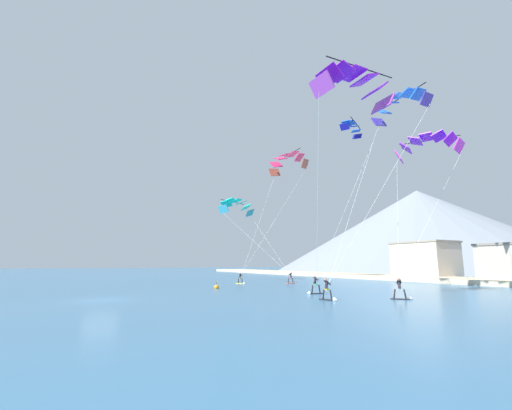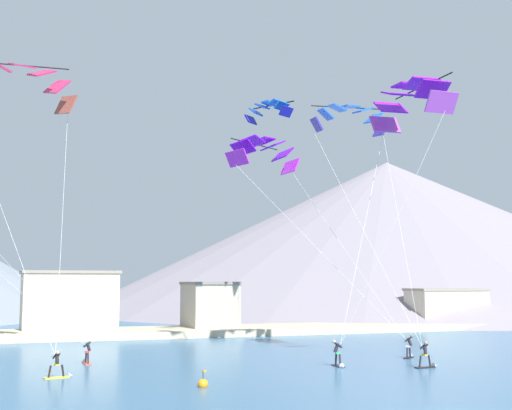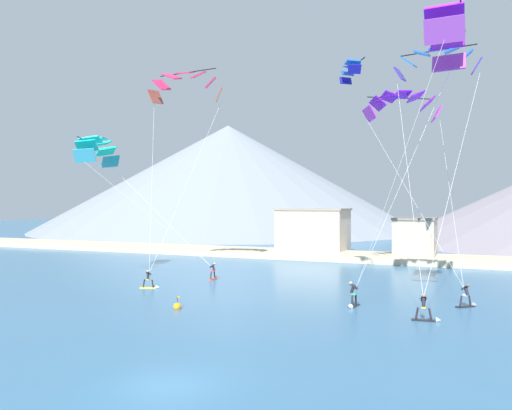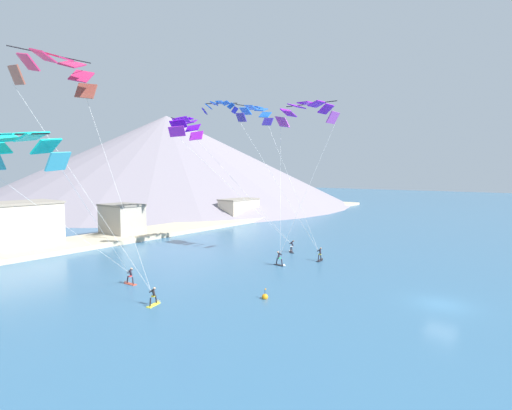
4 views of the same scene
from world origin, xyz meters
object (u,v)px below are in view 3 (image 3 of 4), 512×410
object	(u,v)px
kitesurfer_near_trail	(214,274)
kitesurfer_far_left	(427,312)
kitesurfer_far_right	(151,283)
kitesurfer_mid_center	(353,298)
parafoil_kite_far_left	(437,60)
parafoil_kite_near_trail	(97,149)
race_marker_buoy	(177,307)
parafoil_kite_near_lead	(403,104)
parafoil_kite_far_right	(186,84)
kitesurfer_near_lead	(468,299)
parafoil_kite_mid_center	(446,32)
parafoil_kite_distant_high_outer	(351,68)

from	to	relation	value
kitesurfer_near_trail	kitesurfer_far_left	xyz separation A→B (m)	(20.65, -10.28, 0.06)
kitesurfer_far_right	kitesurfer_mid_center	bearing A→B (deg)	-2.40
parafoil_kite_far_left	kitesurfer_near_trail	bearing A→B (deg)	179.38
kitesurfer_far_right	parafoil_kite_near_trail	size ratio (longest dim) A/B	0.13
kitesurfer_near_trail	race_marker_buoy	distance (m)	14.18
parafoil_kite_near_lead	parafoil_kite_far_right	bearing A→B (deg)	-163.08
kitesurfer_near_lead	kitesurfer_far_right	size ratio (longest dim) A/B	0.99
kitesurfer_near_trail	kitesurfer_far_right	distance (m)	7.43
parafoil_kite_mid_center	parafoil_kite_far_left	world-z (taller)	parafoil_kite_far_left
kitesurfer_near_trail	parafoil_kite_mid_center	world-z (taller)	parafoil_kite_mid_center
kitesurfer_near_trail	parafoil_kite_far_left	bearing A→B (deg)	-0.62
parafoil_kite_near_lead	parafoil_kite_distant_high_outer	xyz separation A→B (m)	(-3.15, -9.37, 1.57)
kitesurfer_far_left	parafoil_kite_far_right	xyz separation A→B (m)	(-25.58, 13.05, 19.68)
kitesurfer_far_left	parafoil_kite_far_right	distance (m)	34.81
kitesurfer_near_lead	parafoil_kite_far_left	size ratio (longest dim) A/B	0.09
parafoil_kite_mid_center	kitesurfer_far_right	bearing A→B (deg)	178.81
parafoil_kite_near_trail	parafoil_kite_distant_high_outer	xyz separation A→B (m)	(24.62, 3.88, 6.25)
parafoil_kite_mid_center	parafoil_kite_far_left	bearing A→B (deg)	98.26
kitesurfer_near_lead	parafoil_kite_far_right	world-z (taller)	parafoil_kite_far_right
kitesurfer_near_trail	kitesurfer_mid_center	size ratio (longest dim) A/B	0.96
kitesurfer_mid_center	race_marker_buoy	distance (m)	12.38
parafoil_kite_near_trail	parafoil_kite_mid_center	world-z (taller)	parafoil_kite_mid_center
parafoil_kite_near_lead	parafoil_kite_near_trail	bearing A→B (deg)	-154.50
kitesurfer_near_lead	kitesurfer_near_trail	distance (m)	23.39
parafoil_kite_mid_center	parafoil_kite_near_lead	bearing A→B (deg)	106.37
parafoil_kite_far_right	kitesurfer_mid_center	bearing A→B (deg)	-27.38
kitesurfer_near_trail	parafoil_kite_distant_high_outer	world-z (taller)	parafoil_kite_distant_high_outer
kitesurfer_near_trail	kitesurfer_far_left	distance (m)	23.07
kitesurfer_far_left	parafoil_kite_mid_center	world-z (taller)	parafoil_kite_mid_center
kitesurfer_near_trail	kitesurfer_far_left	world-z (taller)	kitesurfer_far_left
kitesurfer_near_trail	parafoil_kite_mid_center	bearing A→B (deg)	-19.17
parafoil_kite_mid_center	parafoil_kite_distant_high_outer	size ratio (longest dim) A/B	4.16
parafoil_kite_far_left	kitesurfer_near_lead	bearing A→B (deg)	-61.56
parafoil_kite_mid_center	parafoil_kite_far_left	distance (m)	7.38
kitesurfer_near_trail	parafoil_kite_mid_center	distance (m)	29.31
parafoil_kite_far_left	kitesurfer_far_right	bearing A→B (deg)	-163.51
parafoil_kite_near_lead	parafoil_kite_far_right	distance (m)	22.75
kitesurfer_far_left	parafoil_kite_near_trail	xyz separation A→B (m)	(-31.74, 6.38, 12.31)
parafoil_kite_far_left	parafoil_kite_distant_high_outer	size ratio (longest dim) A/B	4.20
kitesurfer_far_left	race_marker_buoy	distance (m)	16.53
parafoil_kite_near_trail	parafoil_kite_near_lead	bearing A→B (deg)	25.50
kitesurfer_mid_center	race_marker_buoy	xyz separation A→B (m)	(-10.98, -5.69, -0.42)
kitesurfer_near_lead	race_marker_buoy	distance (m)	20.53
kitesurfer_far_right	race_marker_buoy	world-z (taller)	kitesurfer_far_right
parafoil_kite_near_trail	kitesurfer_near_trail	bearing A→B (deg)	19.39
parafoil_kite_near_lead	kitesurfer_near_trail	bearing A→B (deg)	-150.75
parafoil_kite_far_right	parafoil_kite_near_trail	bearing A→B (deg)	-132.71
parafoil_kite_near_lead	parafoil_kite_mid_center	size ratio (longest dim) A/B	0.94
parafoil_kite_far_left	parafoil_kite_far_right	world-z (taller)	parafoil_kite_far_right
kitesurfer_near_lead	kitesurfer_mid_center	bearing A→B (deg)	-156.98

